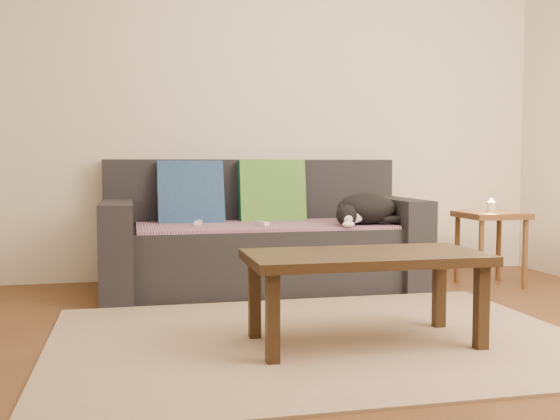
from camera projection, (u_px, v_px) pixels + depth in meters
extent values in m
plane|color=brown|center=(328.00, 350.00, 2.95)|extent=(4.50, 4.50, 0.00)
cube|color=beige|center=(249.00, 101.00, 4.81)|extent=(4.50, 0.04, 2.60)
cube|color=#232328|center=(263.00, 257.00, 4.40)|extent=(1.70, 0.78, 0.42)
cube|color=#232328|center=(252.00, 191.00, 4.76)|extent=(2.10, 0.18, 0.45)
cube|color=#232328|center=(117.00, 248.00, 4.18)|extent=(0.20, 0.90, 0.60)
cube|color=#232328|center=(395.00, 241.00, 4.60)|extent=(0.20, 0.90, 0.60)
cube|color=#4A2D55|center=(263.00, 225.00, 4.36)|extent=(1.66, 0.74, 0.02)
cube|color=navy|center=(191.00, 194.00, 4.50)|extent=(0.45, 0.23, 0.46)
cube|color=#0D5536|center=(272.00, 193.00, 4.63)|extent=(0.47, 0.18, 0.48)
ellipsoid|color=black|center=(366.00, 209.00, 4.32)|extent=(0.40, 0.30, 0.21)
sphere|color=black|center=(346.00, 215.00, 4.17)|extent=(0.14, 0.14, 0.14)
sphere|color=white|center=(348.00, 219.00, 4.12)|extent=(0.06, 0.06, 0.06)
ellipsoid|color=black|center=(393.00, 219.00, 4.26)|extent=(0.16, 0.05, 0.05)
cube|color=white|center=(198.00, 223.00, 4.24)|extent=(0.07, 0.15, 0.03)
cube|color=white|center=(262.00, 224.00, 4.20)|extent=(0.06, 0.15, 0.03)
cube|color=brown|center=(491.00, 215.00, 4.49)|extent=(0.41, 0.41, 0.04)
cylinder|color=brown|center=(481.00, 256.00, 4.32)|extent=(0.04, 0.04, 0.47)
cylinder|color=brown|center=(525.00, 254.00, 4.39)|extent=(0.04, 0.04, 0.47)
cylinder|color=brown|center=(457.00, 249.00, 4.63)|extent=(0.04, 0.04, 0.47)
cylinder|color=brown|center=(499.00, 248.00, 4.71)|extent=(0.04, 0.04, 0.47)
cylinder|color=beige|center=(491.00, 207.00, 4.49)|extent=(0.06, 0.06, 0.07)
sphere|color=#FFBF59|center=(491.00, 200.00, 4.49)|extent=(0.02, 0.02, 0.02)
cube|color=tan|center=(319.00, 340.00, 3.10)|extent=(2.50, 1.80, 0.01)
cube|color=#322313|center=(365.00, 257.00, 2.99)|extent=(1.08, 0.54, 0.04)
cube|color=#322313|center=(273.00, 319.00, 2.70)|extent=(0.05, 0.05, 0.39)
cube|color=#322313|center=(481.00, 308.00, 2.91)|extent=(0.05, 0.05, 0.39)
cube|color=#322313|center=(254.00, 300.00, 3.10)|extent=(0.05, 0.05, 0.39)
cube|color=#322313|center=(439.00, 291.00, 3.31)|extent=(0.05, 0.05, 0.39)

